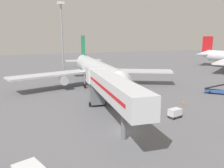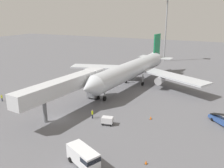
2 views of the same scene
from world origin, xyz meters
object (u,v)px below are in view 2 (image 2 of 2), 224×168
object	(u,v)px
airplane_at_gate	(134,69)
ground_crew_worker_foreground	(2,98)
service_van_far_left	(84,156)
safety_cone_alpha	(151,118)
safety_cone_bravo	(146,162)
jet_bridge	(68,85)
apron_light_mast	(167,18)
ground_crew_worker_midground	(92,114)
baggage_cart_near_left	(107,120)
belt_loader_truck	(223,121)

from	to	relation	value
airplane_at_gate	ground_crew_worker_foreground	world-z (taller)	airplane_at_gate
airplane_at_gate	service_van_far_left	xyz separation A→B (m)	(7.04, -37.41, -3.31)
safety_cone_alpha	safety_cone_bravo	world-z (taller)	safety_cone_alpha
jet_bridge	apron_light_mast	world-z (taller)	apron_light_mast
service_van_far_left	ground_crew_worker_foreground	distance (m)	32.08
jet_bridge	safety_cone_alpha	distance (m)	17.57
airplane_at_gate	ground_crew_worker_midground	distance (m)	24.54
baggage_cart_near_left	safety_cone_alpha	bearing A→B (deg)	40.92
airplane_at_gate	ground_crew_worker_midground	bearing A→B (deg)	-88.24
baggage_cart_near_left	apron_light_mast	bearing A→B (deg)	94.52
baggage_cart_near_left	apron_light_mast	world-z (taller)	apron_light_mast
ground_crew_worker_foreground	airplane_at_gate	bearing A→B (deg)	48.06
baggage_cart_near_left	safety_cone_alpha	size ratio (longest dim) A/B	3.27
service_van_far_left	safety_cone_bravo	bearing A→B (deg)	26.70
safety_cone_bravo	ground_crew_worker_midground	bearing A→B (deg)	145.43
airplane_at_gate	belt_loader_truck	distance (m)	28.88
service_van_far_left	ground_crew_worker_midground	xyz separation A→B (m)	(-6.29, 13.17, -0.41)
apron_light_mast	ground_crew_worker_foreground	bearing A→B (deg)	-109.17
belt_loader_truck	safety_cone_bravo	size ratio (longest dim) A/B	10.07
ground_crew_worker_foreground	safety_cone_alpha	size ratio (longest dim) A/B	2.39
ground_crew_worker_foreground	safety_cone_bravo	xyz separation A→B (m)	(37.07, -8.51, -0.58)
ground_crew_worker_midground	safety_cone_alpha	world-z (taller)	ground_crew_worker_midground
service_van_far_left	jet_bridge	bearing A→B (deg)	130.87
service_van_far_left	safety_cone_bravo	world-z (taller)	service_van_far_left
apron_light_mast	belt_loader_truck	bearing A→B (deg)	-66.35
safety_cone_bravo	belt_loader_truck	bearing A→B (deg)	62.49
jet_bridge	safety_cone_bravo	size ratio (longest dim) A/B	42.17
safety_cone_alpha	safety_cone_bravo	bearing A→B (deg)	-76.02
airplane_at_gate	baggage_cart_near_left	bearing A→B (deg)	-79.85
jet_bridge	safety_cone_bravo	xyz separation A→B (m)	(20.00, -10.81, -5.14)
jet_bridge	ground_crew_worker_foreground	xyz separation A→B (m)	(-17.07, -2.29, -4.56)
ground_crew_worker_foreground	apron_light_mast	bearing A→B (deg)	70.83
ground_crew_worker_midground	apron_light_mast	distance (m)	64.87
baggage_cart_near_left	airplane_at_gate	bearing A→B (deg)	100.15
airplane_at_gate	safety_cone_bravo	bearing A→B (deg)	-66.78
jet_bridge	airplane_at_gate	bearing A→B (deg)	76.38
ground_crew_worker_midground	airplane_at_gate	bearing A→B (deg)	91.76
baggage_cart_near_left	ground_crew_worker_foreground	bearing A→B (deg)	179.50
belt_loader_truck	apron_light_mast	distance (m)	62.14
safety_cone_alpha	apron_light_mast	xyz separation A→B (m)	(-11.50, 58.23, 17.33)
belt_loader_truck	baggage_cart_near_left	distance (m)	20.99
safety_cone_bravo	jet_bridge	bearing A→B (deg)	151.61
jet_bridge	belt_loader_truck	bearing A→B (deg)	12.68
airplane_at_gate	service_van_far_left	world-z (taller)	airplane_at_gate
airplane_at_gate	ground_crew_worker_midground	size ratio (longest dim) A/B	25.74
service_van_far_left	safety_cone_alpha	world-z (taller)	service_van_far_left
ground_crew_worker_midground	safety_cone_bravo	bearing A→B (deg)	-34.57
airplane_at_gate	service_van_far_left	bearing A→B (deg)	-79.35
baggage_cart_near_left	safety_cone_alpha	distance (m)	8.55
airplane_at_gate	baggage_cart_near_left	world-z (taller)	airplane_at_gate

